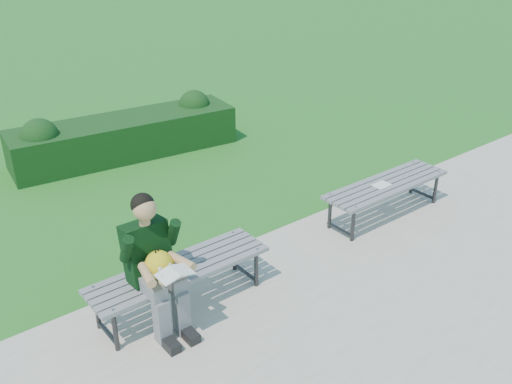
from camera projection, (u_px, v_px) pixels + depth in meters
name	position (u px, v px, depth m)	size (l,w,h in m)	color
ground	(231.00, 249.00, 6.58)	(80.00, 80.00, 0.00)	#246A20
walkway	(340.00, 327.00, 5.34)	(30.00, 3.50, 0.02)	#B9B39D
hedge	(124.00, 135.00, 8.94)	(3.57, 1.28, 0.84)	#1C4410
bench_left	(180.00, 272.00, 5.44)	(1.80, 0.50, 0.46)	slate
bench_right	(386.00, 187.00, 7.09)	(1.80, 0.50, 0.46)	slate
seated_boy	(154.00, 261.00, 5.07)	(0.56, 0.76, 1.31)	slate
paper_sheet	(381.00, 185.00, 7.01)	(0.22, 0.17, 0.01)	white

